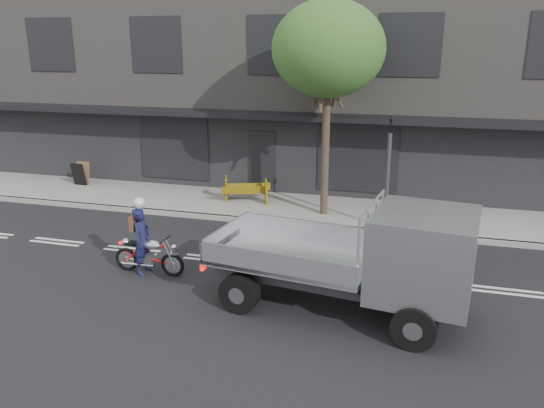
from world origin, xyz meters
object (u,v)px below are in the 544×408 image
(traffic_light_pole, at_px, (387,179))
(motorcycle, at_px, (149,254))
(rider, at_px, (142,241))
(street_tree, at_px, (328,50))
(flatbed_ute, at_px, (397,256))
(sandwich_board, at_px, (79,174))
(construction_barrier, at_px, (244,191))

(traffic_light_pole, relative_size, motorcycle, 1.87)
(rider, bearing_deg, street_tree, -32.43)
(flatbed_ute, bearing_deg, rider, -179.15)
(street_tree, height_order, traffic_light_pole, street_tree)
(motorcycle, distance_m, rider, 0.37)
(street_tree, bearing_deg, rider, -123.19)
(motorcycle, xyz_separation_m, sandwich_board, (-6.39, 6.40, 0.10))
(street_tree, relative_size, rider, 4.05)
(flatbed_ute, bearing_deg, street_tree, 120.16)
(rider, relative_size, sandwich_board, 1.87)
(rider, distance_m, flatbed_ute, 6.16)
(construction_barrier, bearing_deg, motorcycle, -95.37)
(street_tree, relative_size, motorcycle, 3.60)
(traffic_light_pole, bearing_deg, flatbed_ute, -84.27)
(street_tree, height_order, motorcycle, street_tree)
(traffic_light_pole, height_order, construction_barrier, traffic_light_pole)
(construction_barrier, bearing_deg, flatbed_ute, -50.64)
(traffic_light_pole, bearing_deg, motorcycle, -139.72)
(rider, distance_m, construction_barrier, 5.87)
(construction_barrier, height_order, sandwich_board, sandwich_board)
(street_tree, distance_m, sandwich_board, 10.89)
(street_tree, relative_size, flatbed_ute, 1.21)
(street_tree, distance_m, motorcycle, 7.99)
(motorcycle, distance_m, construction_barrier, 5.85)
(sandwich_board, bearing_deg, street_tree, -2.08)
(street_tree, xyz_separation_m, rider, (-3.55, -5.43, -4.45))
(construction_barrier, bearing_deg, street_tree, -7.91)
(traffic_light_pole, bearing_deg, rider, -140.49)
(traffic_light_pole, height_order, rider, traffic_light_pole)
(construction_barrier, xyz_separation_m, sandwich_board, (-6.93, 0.58, 0.01))
(motorcycle, relative_size, flatbed_ute, 0.34)
(traffic_light_pole, distance_m, rider, 7.24)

